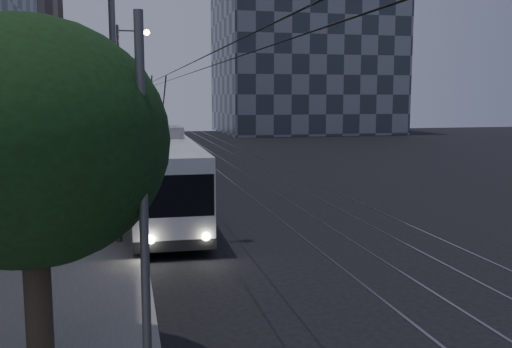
{
  "coord_description": "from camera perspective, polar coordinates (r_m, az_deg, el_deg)",
  "views": [
    {
      "loc": [
        -5.55,
        -18.52,
        4.78
      ],
      "look_at": [
        -0.54,
        3.09,
        1.74
      ],
      "focal_mm": 40.0,
      "sensor_mm": 36.0,
      "label": 1
    }
  ],
  "objects": [
    {
      "name": "streetlamp_near",
      "position": [
        18.4,
        -12.78,
        11.58
      ],
      "size": [
        2.43,
        0.44,
        10.05
      ],
      "color": "#59595B",
      "rests_on": "ground"
    },
    {
      "name": "car_white_c",
      "position": [
        43.26,
        -10.6,
        2.12
      ],
      "size": [
        2.15,
        3.85,
        1.2
      ],
      "primitive_type": "imported",
      "rotation": [
        0.0,
        0.0,
        -0.26
      ],
      "color": "#B4B4B8",
      "rests_on": "ground"
    },
    {
      "name": "tram_rails",
      "position": [
        39.64,
        -1.25,
        0.88
      ],
      "size": [
        4.52,
        90.0,
        0.02
      ],
      "color": "gray",
      "rests_on": "ground"
    },
    {
      "name": "tree_0",
      "position": [
        9.65,
        -21.68,
        2.9
      ],
      "size": [
        4.4,
        4.4,
        6.04
      ],
      "color": "#2E2319",
      "rests_on": "ground"
    },
    {
      "name": "pickup_silver",
      "position": [
        31.73,
        -9.42,
        0.42
      ],
      "size": [
        2.73,
        5.6,
        1.53
      ],
      "primitive_type": "imported",
      "rotation": [
        0.0,
        0.0,
        -0.04
      ],
      "color": "gray",
      "rests_on": "ground"
    },
    {
      "name": "car_white_d",
      "position": [
        48.35,
        -9.65,
        2.88
      ],
      "size": [
        3.2,
        4.61,
        1.46
      ],
      "primitive_type": "imported",
      "rotation": [
        0.0,
        0.0,
        -0.38
      ],
      "color": "silver",
      "rests_on": "ground"
    },
    {
      "name": "sidewalk",
      "position": [
        38.85,
        -15.85,
        0.54
      ],
      "size": [
        5.0,
        90.0,
        0.15
      ],
      "primitive_type": "cube",
      "color": "gray",
      "rests_on": "ground"
    },
    {
      "name": "car_white_b",
      "position": [
        38.61,
        -9.83,
        1.65
      ],
      "size": [
        3.62,
        5.36,
        1.44
      ],
      "primitive_type": "imported",
      "rotation": [
        0.0,
        0.0,
        -0.36
      ],
      "color": "silver",
      "rests_on": "ground"
    },
    {
      "name": "trolleybus",
      "position": [
        22.27,
        -9.2,
        -0.48
      ],
      "size": [
        2.65,
        11.75,
        5.63
      ],
      "rotation": [
        0.0,
        0.0,
        -0.02
      ],
      "color": "silver",
      "rests_on": "ground"
    },
    {
      "name": "tree_1",
      "position": [
        24.1,
        -16.63,
        6.75
      ],
      "size": [
        5.62,
        5.62,
        7.01
      ],
      "color": "#2E2319",
      "rests_on": "ground"
    },
    {
      "name": "streetlamp_far",
      "position": [
        43.14,
        -12.99,
        9.15
      ],
      "size": [
        2.39,
        0.44,
        9.86
      ],
      "color": "#59595B",
      "rests_on": "ground"
    },
    {
      "name": "overhead_wires",
      "position": [
        38.54,
        -12.27,
        5.67
      ],
      "size": [
        2.23,
        90.0,
        6.0
      ],
      "color": "black",
      "rests_on": "ground"
    },
    {
      "name": "tree_5",
      "position": [
        51.16,
        -14.48,
        6.86
      ],
      "size": [
        4.14,
        4.14,
        6.05
      ],
      "color": "#2E2319",
      "rests_on": "ground"
    },
    {
      "name": "tree_2",
      "position": [
        31.99,
        -14.89,
        7.25
      ],
      "size": [
        4.64,
        4.64,
        6.73
      ],
      "color": "#2E2319",
      "rests_on": "ground"
    },
    {
      "name": "ground",
      "position": [
        19.91,
        3.54,
        -6.1
      ],
      "size": [
        120.0,
        120.0,
        0.0
      ],
      "primitive_type": "plane",
      "color": "black",
      "rests_on": "ground"
    },
    {
      "name": "car_white_a",
      "position": [
        36.83,
        -9.18,
        1.27
      ],
      "size": [
        2.67,
        4.13,
        1.31
      ],
      "primitive_type": "imported",
      "rotation": [
        0.0,
        0.0,
        0.32
      ],
      "color": "white",
      "rests_on": "ground"
    },
    {
      "name": "tree_4",
      "position": [
        45.02,
        -14.37,
        6.55
      ],
      "size": [
        3.91,
        3.91,
        5.77
      ],
      "color": "#2E2319",
      "rests_on": "ground"
    },
    {
      "name": "building_distant_right",
      "position": [
        77.53,
        4.8,
        13.11
      ],
      "size": [
        22.0,
        18.0,
        24.0
      ],
      "primitive_type": "cube",
      "color": "#343A43",
      "rests_on": "ground"
    },
    {
      "name": "tree_3",
      "position": [
        39.81,
        -14.53,
        6.7
      ],
      "size": [
        4.63,
        4.63,
        6.29
      ],
      "color": "#2E2319",
      "rests_on": "ground"
    }
  ]
}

